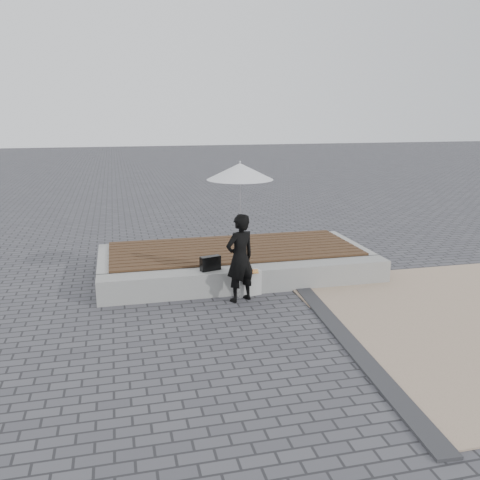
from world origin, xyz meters
name	(u,v)px	position (x,y,z in m)	size (l,w,h in m)	color
ground	(278,327)	(0.00, 0.00, 0.00)	(80.00, 80.00, 0.00)	#4B4A4F
edging_band	(343,335)	(0.75, -0.50, 0.02)	(0.25, 5.20, 0.04)	#313134
seating_ledge	(250,279)	(0.00, 1.60, 0.20)	(5.00, 0.45, 0.40)	gray
timber_platform	(234,260)	(0.00, 2.80, 0.20)	(5.00, 2.00, 0.40)	#A6A6A1
timber_decking	(234,248)	(0.00, 2.80, 0.42)	(4.60, 2.00, 0.04)	#513621
woman	(240,258)	(-0.27, 1.16, 0.71)	(0.52, 0.34, 1.42)	black
parasol	(240,171)	(-0.27, 1.16, 2.07)	(1.01, 1.01, 1.30)	#BCBCC1
handbag	(210,263)	(-0.67, 1.61, 0.52)	(0.34, 0.12, 0.24)	black
canvas_tote	(249,283)	(-0.07, 1.38, 0.21)	(0.40, 0.17, 0.42)	beige
magazine	(249,271)	(-0.07, 1.33, 0.42)	(0.29, 0.21, 0.01)	red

